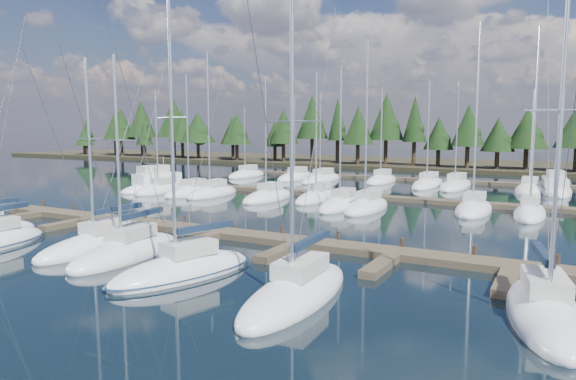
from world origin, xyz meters
The scene contains 13 objects.
ground centered at (0.00, 30.00, 0.00)m, with size 260.00×260.00×0.00m, color black.
far_shore centered at (0.00, 90.00, 0.30)m, with size 220.00×30.00×0.60m, color #2E2919.
main_dock centered at (0.00, 17.36, 0.20)m, with size 44.00×6.13×0.90m.
back_docks centered at (0.00, 49.58, 0.20)m, with size 50.00×21.80×0.40m.
front_sailboat_2 centered at (-4.25, 11.38, 0.28)m, with size 2.55×8.98×12.00m.
front_sailboat_3 centered at (-1.43, 10.78, 0.27)m, with size 3.77×8.85×11.94m.
front_sailboat_4 centered at (3.87, 9.31, 0.29)m, with size 4.99×8.66×14.04m.
front_sailboat_5 centered at (10.35, 8.94, 0.29)m, with size 3.16×9.15×13.62m.
front_sailboat_6 centered at (19.74, 11.31, 0.30)m, with size 4.23×8.72×14.28m.
back_sailboat_rows centered at (0.46, 44.89, 0.26)m, with size 47.26×31.81×16.63m.
motor_yacht_left centered at (-21.61, 34.98, 0.52)m, with size 5.04×10.02×4.80m.
motor_yacht_right centered at (19.11, 53.54, 0.48)m, with size 4.16×8.94×4.30m.
tree_line centered at (-2.57, 80.28, 7.51)m, with size 185.30×11.95×13.33m.
Camera 1 is at (20.11, -9.75, 7.24)m, focal length 32.00 mm.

